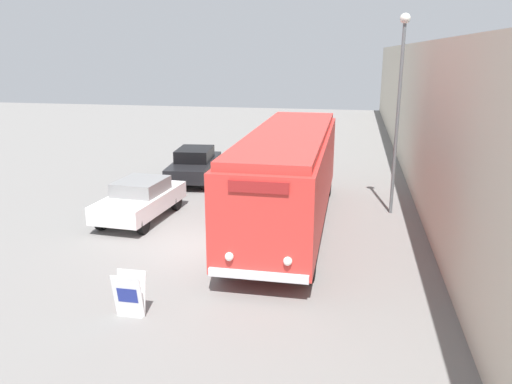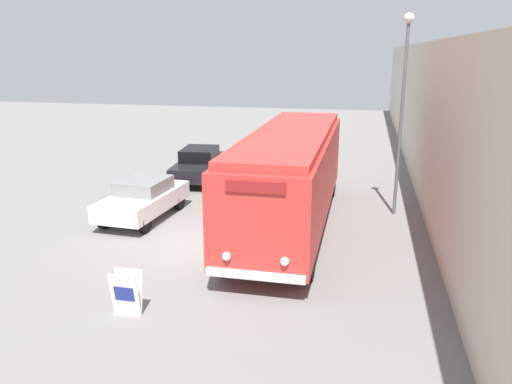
{
  "view_description": "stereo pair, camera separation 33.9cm",
  "coord_description": "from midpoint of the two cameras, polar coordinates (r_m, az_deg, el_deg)",
  "views": [
    {
      "loc": [
        4.59,
        -14.0,
        5.9
      ],
      "look_at": [
        1.89,
        -0.21,
        1.95
      ],
      "focal_mm": 35.0,
      "sensor_mm": 36.0,
      "label": 1
    },
    {
      "loc": [
        4.92,
        -13.93,
        5.9
      ],
      "look_at": [
        1.89,
        -0.21,
        1.95
      ],
      "focal_mm": 35.0,
      "sensor_mm": 36.0,
      "label": 2
    }
  ],
  "objects": [
    {
      "name": "streetlamp",
      "position": [
        18.76,
        17.0,
        11.04
      ],
      "size": [
        0.36,
        0.36,
        7.19
      ],
      "color": "#595E60",
      "rests_on": "ground_plane"
    },
    {
      "name": "sign_board",
      "position": [
        12.09,
        -13.79,
        -11.22
      ],
      "size": [
        0.7,
        0.4,
        1.07
      ],
      "color": "gray",
      "rests_on": "ground_plane"
    },
    {
      "name": "ground_plane",
      "position": [
        15.89,
        -5.93,
        -6.18
      ],
      "size": [
        80.0,
        80.0,
        0.0
      ],
      "primitive_type": "plane",
      "color": "slate"
    },
    {
      "name": "parked_car_mid",
      "position": [
        23.83,
        -6.09,
        3.23
      ],
      "size": [
        2.23,
        4.72,
        1.52
      ],
      "rotation": [
        0.0,
        0.0,
        0.1
      ],
      "color": "black",
      "rests_on": "ground_plane"
    },
    {
      "name": "vintage_bus",
      "position": [
        17.13,
        4.52,
        2.18
      ],
      "size": [
        2.63,
        11.2,
        3.36
      ],
      "color": "black",
      "rests_on": "ground_plane"
    },
    {
      "name": "parked_car_near",
      "position": [
        18.62,
        -12.22,
        -0.67
      ],
      "size": [
        2.11,
        4.25,
        1.45
      ],
      "rotation": [
        0.0,
        0.0,
        -0.07
      ],
      "color": "black",
      "rests_on": "ground_plane"
    },
    {
      "name": "building_wall_right",
      "position": [
        24.26,
        18.68,
        8.4
      ],
      "size": [
        0.3,
        60.0,
        6.31
      ],
      "color": "beige",
      "rests_on": "ground_plane"
    }
  ]
}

